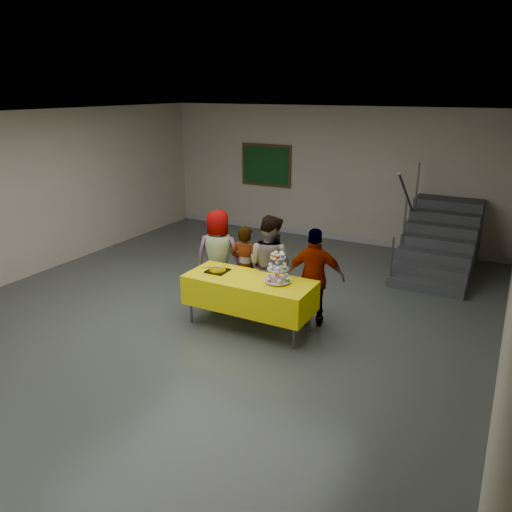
{
  "coord_description": "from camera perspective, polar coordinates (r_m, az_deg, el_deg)",
  "views": [
    {
      "loc": [
        3.9,
        -5.75,
        3.37
      ],
      "look_at": [
        0.67,
        0.29,
        1.05
      ],
      "focal_mm": 35.0,
      "sensor_mm": 36.0,
      "label": 1
    }
  ],
  "objects": [
    {
      "name": "staircase",
      "position": [
        10.36,
        20.33,
        1.36
      ],
      "size": [
        1.3,
        2.4,
        2.04
      ],
      "color": "#424447",
      "rests_on": "ground"
    },
    {
      "name": "bear_cake",
      "position": [
        7.43,
        -4.42,
        -1.34
      ],
      "size": [
        0.32,
        0.36,
        0.12
      ],
      "color": "black",
      "rests_on": "bake_table"
    },
    {
      "name": "schoolchild_a",
      "position": [
        8.15,
        -4.33,
        0.02
      ],
      "size": [
        0.86,
        0.68,
        1.53
      ],
      "primitive_type": "imported",
      "rotation": [
        0.0,
        0.0,
        3.44
      ],
      "color": "slate",
      "rests_on": "ground"
    },
    {
      "name": "schoolchild_d",
      "position": [
        7.31,
        6.71,
        -2.48
      ],
      "size": [
        0.94,
        0.63,
        1.48
      ],
      "primitive_type": "imported",
      "rotation": [
        0.0,
        0.0,
        3.48
      ],
      "color": "slate",
      "rests_on": "ground"
    },
    {
      "name": "schoolchild_c",
      "position": [
        7.66,
        1.59,
        -1.01
      ],
      "size": [
        0.86,
        0.72,
        1.57
      ],
      "primitive_type": "imported",
      "rotation": [
        0.0,
        0.0,
        2.97
      ],
      "color": "slate",
      "rests_on": "ground"
    },
    {
      "name": "bake_table",
      "position": [
        7.24,
        -0.75,
        -4.16
      ],
      "size": [
        1.88,
        0.78,
        0.77
      ],
      "color": "#595960",
      "rests_on": "ground"
    },
    {
      "name": "noticeboard",
      "position": [
        12.15,
        1.16,
        10.33
      ],
      "size": [
        1.3,
        0.05,
        1.0
      ],
      "color": "#472B16",
      "rests_on": "ground"
    },
    {
      "name": "room_shell",
      "position": [
        7.07,
        -5.91,
        8.53
      ],
      "size": [
        10.0,
        10.04,
        3.02
      ],
      "color": "#4C514C",
      "rests_on": "ground"
    },
    {
      "name": "schoolchild_b",
      "position": [
        7.92,
        -1.25,
        -1.19
      ],
      "size": [
        0.53,
        0.38,
        1.34
      ],
      "primitive_type": "imported",
      "rotation": [
        0.0,
        0.0,
        3.26
      ],
      "color": "slate",
      "rests_on": "ground"
    },
    {
      "name": "cupcake_stand",
      "position": [
        6.96,
        2.51,
        -1.6
      ],
      "size": [
        0.38,
        0.38,
        0.44
      ],
      "color": "silver",
      "rests_on": "bake_table"
    }
  ]
}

